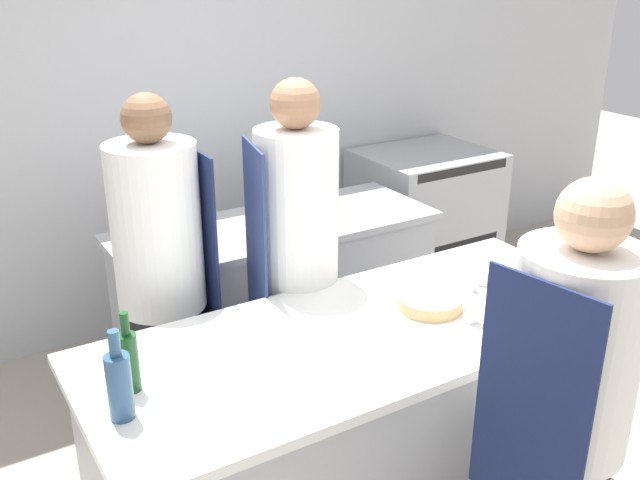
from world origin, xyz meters
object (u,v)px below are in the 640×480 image
object	(u,v)px
bowl_mixing_large	(430,302)
chef_at_prep_near	(561,428)
oven_range	(424,219)
bottle_wine	(119,384)
bowl_prep_small	(489,269)
chef_at_pass_far	(297,276)
bottle_vinegar	(472,305)
chef_at_stove	(163,291)
bottle_olive_oil	(129,360)

from	to	relation	value
bowl_mixing_large	chef_at_prep_near	bearing A→B (deg)	-96.27
oven_range	bottle_wine	world-z (taller)	bottle_wine
bowl_prep_small	chef_at_prep_near	bearing A→B (deg)	-120.57
bowl_mixing_large	chef_at_pass_far	bearing A→B (deg)	119.32
chef_at_prep_near	bottle_vinegar	xyz separation A→B (m)	(0.15, 0.59, 0.14)
chef_at_stove	bottle_vinegar	distance (m)	1.33
bowl_mixing_large	bottle_vinegar	bearing A→B (deg)	-69.77
chef_at_pass_far	bottle_wine	world-z (taller)	chef_at_pass_far
oven_range	bottle_olive_oil	world-z (taller)	bottle_olive_oil
bowl_prep_small	bottle_olive_oil	bearing A→B (deg)	-178.16
bottle_vinegar	bowl_mixing_large	xyz separation A→B (m)	(-0.06, 0.18, -0.05)
bottle_olive_oil	bottle_vinegar	xyz separation A→B (m)	(1.29, -0.23, -0.04)
oven_range	bottle_wine	size ratio (longest dim) A/B	3.18
oven_range	chef_at_stove	world-z (taller)	chef_at_stove
chef_at_stove	bottle_wine	size ratio (longest dim) A/B	5.66
bottle_vinegar	bottle_olive_oil	bearing A→B (deg)	169.74
chef_at_stove	bowl_mixing_large	distance (m)	1.16
chef_at_pass_far	bowl_mixing_large	xyz separation A→B (m)	(0.31, -0.55, 0.03)
chef_at_prep_near	chef_at_pass_far	xyz separation A→B (m)	(-0.23, 1.32, 0.07)
bottle_olive_oil	bottle_vinegar	world-z (taller)	bottle_olive_oil
chef_at_stove	bowl_prep_small	bearing A→B (deg)	63.90
oven_range	bottle_wine	xyz separation A→B (m)	(-2.67, -1.77, 0.53)
bottle_vinegar	bottle_wine	distance (m)	1.36
chef_at_pass_far	bottle_olive_oil	distance (m)	1.04
chef_at_pass_far	bottle_wine	distance (m)	1.17
oven_range	bowl_mixing_large	world-z (taller)	oven_range
bowl_mixing_large	bowl_prep_small	xyz separation A→B (m)	(0.44, 0.11, 0.00)
chef_at_stove	bottle_olive_oil	world-z (taller)	chef_at_stove
bottle_vinegar	chef_at_stove	bearing A→B (deg)	134.23
bottle_olive_oil	bowl_prep_small	xyz separation A→B (m)	(1.66, 0.05, -0.08)
bowl_mixing_large	bowl_prep_small	distance (m)	0.45
bottle_vinegar	chef_at_prep_near	bearing A→B (deg)	-104.09
oven_range	chef_at_prep_near	world-z (taller)	chef_at_prep_near
oven_range	chef_at_pass_far	size ratio (longest dim) A/B	0.55
chef_at_prep_near	bowl_mixing_large	world-z (taller)	chef_at_prep_near
bottle_vinegar	bowl_prep_small	distance (m)	0.47
chef_at_stove	bottle_wine	distance (m)	0.97
bowl_mixing_large	bowl_prep_small	bearing A→B (deg)	14.35
bottle_wine	chef_at_pass_far	bearing A→B (deg)	32.57
chef_at_pass_far	bowl_prep_small	world-z (taller)	chef_at_pass_far
oven_range	bowl_prep_small	xyz separation A→B (m)	(-0.94, -1.59, 0.43)
bowl_prep_small	bowl_mixing_large	bearing A→B (deg)	-165.65
chef_at_prep_near	chef_at_stove	xyz separation A→B (m)	(-0.78, 1.54, 0.04)
bottle_wine	chef_at_prep_near	bearing A→B (deg)	-29.79
bowl_mixing_large	bottle_wine	bearing A→B (deg)	-176.65
chef_at_stove	bottle_wine	world-z (taller)	chef_at_stove
oven_range	bottle_vinegar	bearing A→B (deg)	-125.04
oven_range	bowl_prep_small	distance (m)	1.90
chef_at_prep_near	bottle_olive_oil	world-z (taller)	chef_at_prep_near
oven_range	chef_at_prep_near	size ratio (longest dim) A/B	0.59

